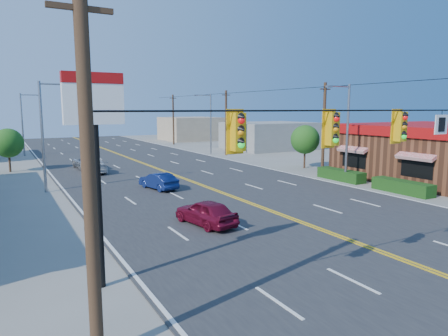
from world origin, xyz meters
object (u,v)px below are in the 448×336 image
car_white (94,167)px  car_silver (86,162)px  car_blue (158,182)px  signal_span (418,140)px  kfc (436,151)px  car_magenta (206,213)px  pizza_hut_sign (95,136)px

car_white → car_silver: 3.44m
car_silver → car_blue: bearing=97.5°
signal_span → car_white: signal_span is taller
signal_span → car_white: bearing=101.7°
signal_span → car_blue: bearing=100.2°
kfc → car_silver: 33.22m
car_magenta → signal_span: bearing=106.8°
pizza_hut_sign → car_white: bearing=79.1°
signal_span → pizza_hut_sign: size_ratio=3.55×
car_magenta → car_blue: (1.12, 10.11, -0.05)m
kfc → car_magenta: 24.81m
kfc → car_silver: bearing=141.8°
car_magenta → car_silver: car_magenta is taller
signal_span → car_silver: signal_span is taller
signal_span → car_magenta: 10.65m
kfc → pizza_hut_sign: (-30.90, -8.00, 2.80)m
car_white → kfc: bearing=145.4°
car_magenta → car_blue: 10.18m
car_magenta → pizza_hut_sign: bearing=25.6°
pizza_hut_sign → car_silver: (4.84, 28.53, -4.55)m
signal_span → car_silver: size_ratio=5.32×
car_magenta → car_white: 20.46m
car_silver → pizza_hut_sign: bearing=77.0°
car_white → signal_span: bearing=100.4°
car_blue → car_magenta: bearing=72.2°
kfc → car_magenta: (-24.53, -3.32, -1.71)m
car_magenta → kfc: bearing=177.0°
car_blue → car_white: car_white is taller
kfc → pizza_hut_sign: bearing=-165.5°
car_blue → car_white: size_ratio=0.83×
car_magenta → car_white: (-1.52, 20.41, -0.01)m
kfc → car_white: (-26.05, 17.09, -1.73)m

